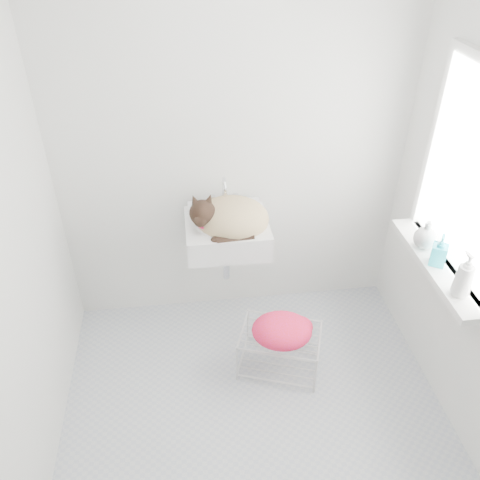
{
  "coord_description": "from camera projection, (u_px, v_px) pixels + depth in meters",
  "views": [
    {
      "loc": [
        -0.31,
        -1.78,
        2.48
      ],
      "look_at": [
        -0.02,
        0.5,
        0.88
      ],
      "focal_mm": 37.16,
      "sensor_mm": 36.0,
      "label": 1
    }
  ],
  "objects": [
    {
      "name": "floor",
      "position": [
        255.0,
        412.0,
        2.9
      ],
      "size": [
        2.2,
        2.0,
        0.02
      ],
      "primitive_type": "cube",
      "color": "#ADB1B5",
      "rests_on": "ground"
    },
    {
      "name": "back_wall",
      "position": [
        233.0,
        143.0,
        2.99
      ],
      "size": [
        2.2,
        0.02,
        2.5
      ],
      "primitive_type": "cube",
      "color": "silver",
      "rests_on": "ground"
    },
    {
      "name": "window_glass",
      "position": [
        475.0,
        179.0,
        2.4
      ],
      "size": [
        0.01,
        0.8,
        1.0
      ],
      "primitive_type": "cube",
      "color": "white",
      "rests_on": "right_wall"
    },
    {
      "name": "window_frame",
      "position": [
        472.0,
        179.0,
        2.4
      ],
      "size": [
        0.04,
        0.9,
        1.1
      ],
      "primitive_type": "cube",
      "color": "white",
      "rests_on": "right_wall"
    },
    {
      "name": "windowsill",
      "position": [
        436.0,
        265.0,
        2.69
      ],
      "size": [
        0.16,
        0.88,
        0.04
      ],
      "primitive_type": "cube",
      "color": "white",
      "rests_on": "right_wall"
    },
    {
      "name": "sink",
      "position": [
        227.0,
        222.0,
        3.0
      ],
      "size": [
        0.5,
        0.44,
        0.2
      ],
      "primitive_type": "cube",
      "color": "silver",
      "rests_on": "back_wall"
    },
    {
      "name": "faucet",
      "position": [
        223.0,
        188.0,
        3.07
      ],
      "size": [
        0.18,
        0.13,
        0.18
      ],
      "primitive_type": null,
      "color": "silver",
      "rests_on": "sink"
    },
    {
      "name": "cat",
      "position": [
        229.0,
        218.0,
        2.97
      ],
      "size": [
        0.5,
        0.44,
        0.29
      ],
      "rotation": [
        0.0,
        0.0,
        -0.2
      ],
      "color": "tan",
      "rests_on": "sink"
    },
    {
      "name": "wire_rack",
      "position": [
        280.0,
        349.0,
        3.1
      ],
      "size": [
        0.56,
        0.47,
        0.28
      ],
      "primitive_type": "cube",
      "rotation": [
        0.0,
        0.0,
        -0.34
      ],
      "color": "silver",
      "rests_on": "floor"
    },
    {
      "name": "towel",
      "position": [
        281.0,
        336.0,
        2.96
      ],
      "size": [
        0.4,
        0.31,
        0.15
      ],
      "primitive_type": "ellipsoid",
      "rotation": [
        0.0,
        0.0,
        -0.15
      ],
      "color": "red",
      "rests_on": "wire_rack"
    },
    {
      "name": "bottle_a",
      "position": [
        459.0,
        294.0,
        2.46
      ],
      "size": [
        0.09,
        0.09,
        0.2
      ],
      "primitive_type": "imported",
      "rotation": [
        0.0,
        0.0,
        3.25
      ],
      "color": "white",
      "rests_on": "windowsill"
    },
    {
      "name": "bottle_b",
      "position": [
        436.0,
        264.0,
        2.67
      ],
      "size": [
        0.11,
        0.11,
        0.18
      ],
      "primitive_type": "imported",
      "rotation": [
        0.0,
        0.0,
        2.58
      ],
      "color": "teal",
      "rests_on": "windowsill"
    },
    {
      "name": "bottle_c",
      "position": [
        423.0,
        246.0,
        2.8
      ],
      "size": [
        0.17,
        0.17,
        0.17
      ],
      "primitive_type": "imported",
      "rotation": [
        0.0,
        0.0,
        5.16
      ],
      "color": "silver",
      "rests_on": "windowsill"
    }
  ]
}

